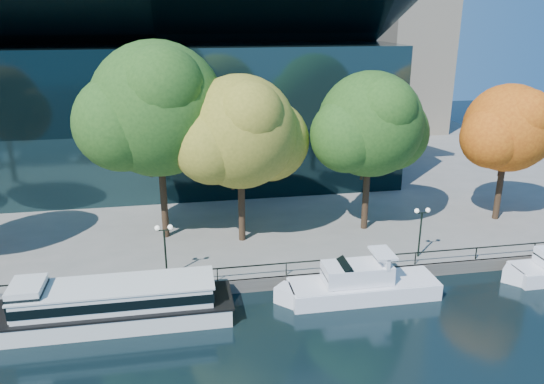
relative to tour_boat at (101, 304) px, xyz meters
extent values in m
plane|color=black|center=(7.65, -0.63, -1.40)|extent=(160.00, 160.00, 0.00)
cube|color=slate|center=(7.65, 35.87, -0.90)|extent=(90.00, 67.00, 1.00)
cube|color=#47443F|center=(7.65, 2.42, -0.90)|extent=(90.00, 0.25, 1.00)
cube|color=black|center=(7.65, 2.62, 0.55)|extent=(88.20, 0.08, 0.08)
cube|color=black|center=(7.65, 2.62, 0.05)|extent=(0.07, 0.07, 0.90)
cube|color=black|center=(3.65, 31.37, 6.60)|extent=(50.00, 24.00, 16.00)
cube|color=black|center=(3.65, 27.37, 16.10)|extent=(50.00, 17.14, 7.86)
cube|color=silver|center=(0.40, 0.00, -0.79)|extent=(15.68, 3.81, 1.23)
cube|color=black|center=(0.40, 0.00, -0.15)|extent=(15.99, 3.88, 0.13)
cube|color=silver|center=(0.96, 0.00, 0.56)|extent=(12.23, 3.12, 1.34)
cube|color=black|center=(0.96, 0.00, 0.61)|extent=(12.39, 3.20, 0.62)
cube|color=silver|center=(0.96, 0.00, 1.28)|extent=(12.54, 3.27, 0.11)
cube|color=silver|center=(-4.31, 0.00, 0.89)|extent=(2.02, 2.67, 2.02)
cube|color=black|center=(-4.31, 0.00, 1.12)|extent=(2.07, 2.74, 0.78)
cube|color=white|center=(17.76, 0.32, -0.80)|extent=(10.54, 3.01, 1.20)
cube|color=white|center=(12.49, 0.32, -0.80)|extent=(2.31, 2.31, 1.20)
cube|color=white|center=(17.76, 0.32, -0.18)|extent=(10.33, 2.95, 0.08)
cube|color=white|center=(17.23, 0.32, 0.55)|extent=(4.74, 2.26, 1.30)
cube|color=black|center=(15.86, 0.32, 0.65)|extent=(2.07, 2.17, 1.64)
cube|color=white|center=(19.02, 0.32, 1.51)|extent=(0.25, 2.35, 0.80)
cube|color=white|center=(19.02, 0.32, 1.91)|extent=(1.40, 2.35, 0.15)
cube|color=white|center=(29.67, 0.36, -0.85)|extent=(2.04, 2.04, 1.11)
cylinder|color=black|center=(3.94, 11.28, 3.96)|extent=(0.56, 0.56, 8.73)
cylinder|color=black|center=(4.44, 11.48, 7.39)|extent=(1.33, 2.05, 4.35)
cylinder|color=black|center=(3.54, 10.98, 7.08)|extent=(1.22, 1.39, 3.89)
sphere|color=#204A17|center=(3.94, 11.28, 10.51)|extent=(10.71, 10.71, 10.71)
sphere|color=#204A17|center=(6.88, 12.88, 9.17)|extent=(8.03, 8.03, 8.03)
sphere|color=#204A17|center=(1.26, 10.21, 9.71)|extent=(7.50, 7.50, 7.50)
sphere|color=#204A17|center=(4.47, 9.14, 12.39)|extent=(6.43, 6.43, 6.43)
cylinder|color=black|center=(10.26, 9.47, 3.29)|extent=(0.56, 0.56, 7.39)
cylinder|color=black|center=(10.76, 9.67, 6.20)|extent=(1.18, 1.78, 3.70)
cylinder|color=black|center=(9.86, 9.17, 5.93)|extent=(1.08, 1.23, 3.31)
sphere|color=olive|center=(10.26, 9.47, 8.84)|extent=(9.01, 9.01, 9.01)
sphere|color=olive|center=(12.74, 10.82, 7.71)|extent=(6.76, 6.76, 6.76)
sphere|color=olive|center=(8.01, 8.57, 8.16)|extent=(6.31, 6.31, 6.31)
sphere|color=olive|center=(10.71, 7.67, 10.41)|extent=(5.41, 5.41, 5.41)
cylinder|color=black|center=(21.20, 10.09, 3.33)|extent=(0.56, 0.56, 7.46)
cylinder|color=black|center=(21.70, 10.29, 6.26)|extent=(1.19, 1.80, 3.73)
cylinder|color=black|center=(20.80, 9.79, 5.99)|extent=(1.09, 1.24, 3.34)
sphere|color=#204A17|center=(21.20, 10.09, 8.93)|extent=(8.80, 8.80, 8.80)
sphere|color=#204A17|center=(23.62, 11.41, 7.83)|extent=(6.60, 6.60, 6.60)
sphere|color=#204A17|center=(19.00, 9.21, 8.27)|extent=(6.16, 6.16, 6.16)
sphere|color=#204A17|center=(21.64, 8.33, 10.47)|extent=(5.28, 5.28, 5.28)
cylinder|color=black|center=(33.99, 10.17, 3.00)|extent=(0.56, 0.56, 6.81)
cylinder|color=black|center=(34.49, 10.37, 5.68)|extent=(1.11, 1.67, 3.42)
cylinder|color=black|center=(33.59, 9.87, 5.44)|extent=(1.02, 1.16, 3.06)
sphere|color=#A93A0D|center=(33.99, 10.17, 8.11)|extent=(7.72, 7.72, 7.72)
sphere|color=#A93A0D|center=(36.11, 11.33, 7.15)|extent=(5.79, 5.79, 5.79)
sphere|color=#A93A0D|center=(32.06, 9.40, 7.53)|extent=(5.40, 5.40, 5.40)
sphere|color=#A93A0D|center=(34.38, 8.63, 9.46)|extent=(4.63, 4.63, 4.63)
cylinder|color=black|center=(4.09, 3.87, 1.40)|extent=(0.14, 0.14, 3.60)
cube|color=black|center=(4.09, 3.87, 3.25)|extent=(0.90, 0.06, 0.06)
sphere|color=white|center=(3.64, 3.87, 3.45)|extent=(0.36, 0.36, 0.36)
sphere|color=white|center=(4.54, 3.87, 3.45)|extent=(0.36, 0.36, 0.36)
cylinder|color=black|center=(23.47, 3.87, 1.40)|extent=(0.14, 0.14, 3.60)
cube|color=black|center=(23.47, 3.87, 3.25)|extent=(0.90, 0.06, 0.06)
sphere|color=white|center=(23.02, 3.87, 3.45)|extent=(0.36, 0.36, 0.36)
sphere|color=white|center=(23.92, 3.87, 3.45)|extent=(0.36, 0.36, 0.36)
camera|label=1|loc=(5.62, -31.29, 17.87)|focal=35.00mm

